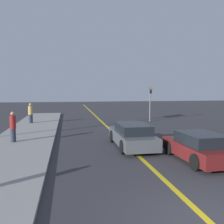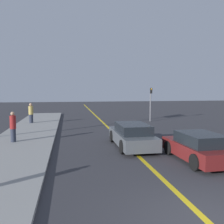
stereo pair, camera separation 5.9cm
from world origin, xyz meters
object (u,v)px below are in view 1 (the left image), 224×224
object	(u,v)px
pedestrian_far_standing	(31,113)
traffic_light	(150,101)
pedestrian_mid_group	(13,127)
car_near_right_lane	(199,147)
car_ahead_center	(132,135)

from	to	relation	value
pedestrian_far_standing	traffic_light	size ratio (longest dim) A/B	0.54
pedestrian_far_standing	traffic_light	xyz separation A→B (m)	(11.59, 0.10, 1.06)
pedestrian_mid_group	traffic_light	distance (m)	14.35
pedestrian_mid_group	car_near_right_lane	bearing A→B (deg)	-29.85
car_near_right_lane	pedestrian_far_standing	distance (m)	16.48
car_ahead_center	traffic_light	size ratio (longest dim) A/B	1.40
pedestrian_far_standing	traffic_light	bearing A→B (deg)	0.51
traffic_light	car_near_right_lane	bearing A→B (deg)	-99.94
pedestrian_mid_group	traffic_light	world-z (taller)	traffic_light
pedestrian_mid_group	pedestrian_far_standing	bearing A→B (deg)	91.12
car_ahead_center	pedestrian_far_standing	world-z (taller)	pedestrian_far_standing
car_ahead_center	traffic_light	xyz separation A→B (m)	(4.68, 10.57, 1.46)
pedestrian_mid_group	traffic_light	bearing A→B (deg)	37.05
car_ahead_center	pedestrian_mid_group	bearing A→B (deg)	163.65
car_near_right_lane	pedestrian_mid_group	size ratio (longest dim) A/B	2.25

